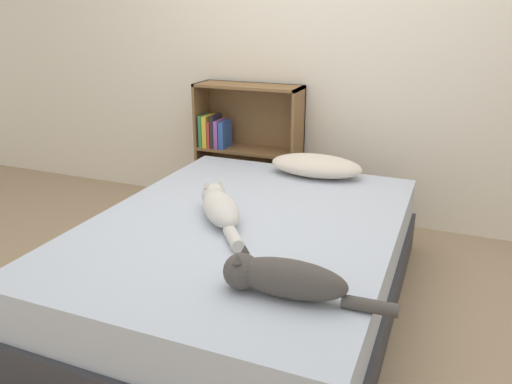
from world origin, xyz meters
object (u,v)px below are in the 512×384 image
object	(u,v)px
pillow	(316,166)
bed	(245,263)
bookshelf	(246,146)
cat_light	(220,207)
cat_dark	(280,278)

from	to	relation	value
pillow	bed	bearing A→B (deg)	-99.23
bed	pillow	size ratio (longest dim) A/B	3.45
bookshelf	bed	bearing A→B (deg)	-67.06
pillow	bookshelf	distance (m)	0.77
bed	pillow	distance (m)	0.88
cat_light	pillow	bearing A→B (deg)	-54.71
cat_dark	pillow	bearing A→B (deg)	-81.91
cat_dark	bookshelf	bearing A→B (deg)	-65.63
bed	cat_dark	distance (m)	0.76
cat_dark	bookshelf	world-z (taller)	bookshelf
pillow	bookshelf	world-z (taller)	bookshelf
cat_light	bookshelf	size ratio (longest dim) A/B	0.55
bookshelf	pillow	bearing A→B (deg)	-32.25
pillow	bookshelf	size ratio (longest dim) A/B	0.61
cat_dark	cat_light	bearing A→B (deg)	-49.53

